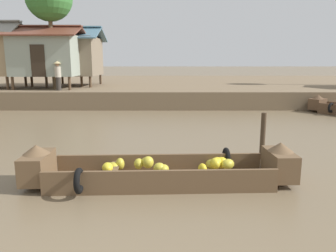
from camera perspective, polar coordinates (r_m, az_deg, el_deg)
The scene contains 7 objects.
ground_plane at distance 11.69m, azimuth -6.77°, elevation -1.86°, with size 300.00×300.00×0.00m, color #726047.
riverbank_strip at distance 27.62m, azimuth -2.99°, elevation 6.87°, with size 160.00×20.00×1.00m, color #756047.
banana_boat at distance 7.20m, azimuth -1.34°, elevation -7.81°, with size 5.88×2.04×0.91m.
stilt_house_mid_left at distance 21.54m, azimuth -20.62°, elevation 11.65°, with size 4.40×3.59×3.77m.
stilt_house_mid_right at distance 23.26m, azimuth -16.39°, elevation 11.79°, with size 3.89×4.08×3.93m.
vendor_person at distance 19.70m, azimuth -18.98°, elevation 8.62°, with size 0.44×0.44×1.66m.
mooring_post at distance 9.26m, azimuth 16.14°, elevation -1.66°, with size 0.14×0.14×1.29m, color #423323.
Camera 1 is at (1.34, -1.31, 2.66)m, focal length 34.67 mm.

